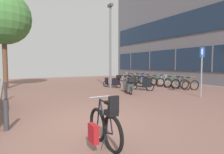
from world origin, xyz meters
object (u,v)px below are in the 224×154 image
object	(u,v)px
bicycle_rack_10	(126,78)
bollard_far	(6,91)
bollard_near	(6,116)
bicycle_rack_01	(180,84)
scooter_near	(114,82)
bicycle_rack_05	(150,81)
bicycle_rack_06	(145,80)
street_tree	(3,18)
bicycle_rack_04	(157,82)
bicycle_rack_00	(190,85)
lamp_post	(110,42)
scooter_mid	(144,84)
bicycle_rack_08	(134,79)
bicycle_rack_09	(130,78)
bicycle_foreground	(104,127)
parking_sign	(202,67)
bicycle_rack_03	(164,82)
bicycle_rack_07	(139,79)
scooter_far	(129,86)
bicycle_rack_02	(172,83)

from	to	relation	value
bicycle_rack_10	bollard_far	distance (m)	11.92
bollard_near	bicycle_rack_01	bearing A→B (deg)	17.97
scooter_near	bicycle_rack_05	bearing A→B (deg)	1.94
bicycle_rack_06	street_tree	distance (m)	11.63
bicycle_rack_04	bicycle_rack_00	bearing A→B (deg)	-88.50
bicycle_rack_06	lamp_post	world-z (taller)	lamp_post
scooter_near	scooter_mid	bearing A→B (deg)	-67.21
scooter_near	street_tree	bearing A→B (deg)	154.51
bicycle_rack_08	bicycle_rack_09	size ratio (longest dim) A/B	0.89
bicycle_foreground	bicycle_rack_10	bearing A→B (deg)	54.21
bicycle_rack_05	lamp_post	bearing A→B (deg)	-175.13
bicycle_rack_06	bicycle_rack_10	size ratio (longest dim) A/B	1.05
bicycle_rack_01	street_tree	bearing A→B (deg)	149.24
scooter_near	bollard_far	xyz separation A→B (m)	(-6.87, -1.65, 0.00)
bicycle_rack_00	scooter_mid	distance (m)	3.08
bicycle_rack_08	parking_sign	distance (m)	8.33
bicycle_rack_03	bicycle_rack_04	bearing A→B (deg)	90.64
bicycle_rack_05	bollard_far	distance (m)	10.55
bicycle_rack_07	lamp_post	world-z (taller)	lamp_post
scooter_near	lamp_post	size ratio (longest dim) A/B	0.27
bicycle_rack_05	bollard_far	size ratio (longest dim) A/B	1.42
bicycle_rack_03	lamp_post	xyz separation A→B (m)	(-4.00, 1.18, 2.90)
bicycle_rack_01	bicycle_rack_05	world-z (taller)	same
scooter_far	bicycle_rack_07	bearing A→B (deg)	46.58
bicycle_rack_00	bicycle_rack_09	bearing A→B (deg)	89.57
bicycle_rack_03	parking_sign	size ratio (longest dim) A/B	0.52
bollard_near	bicycle_foreground	bearing A→B (deg)	-49.63
bicycle_rack_08	lamp_post	size ratio (longest dim) A/B	0.20
bollard_far	bicycle_rack_04	bearing A→B (deg)	5.57
bicycle_rack_07	scooter_mid	size ratio (longest dim) A/B	0.80
bicycle_rack_03	bollard_far	xyz separation A→B (m)	(-10.42, -0.25, 0.08)
bicycle_rack_02	bicycle_rack_03	distance (m)	0.76
bicycle_rack_06	bollard_far	size ratio (longest dim) A/B	1.53
bicycle_rack_05	parking_sign	world-z (taller)	parking_sign
bicycle_rack_01	bicycle_rack_10	bearing A→B (deg)	88.97
bicycle_rack_04	bollard_near	xyz separation A→B (m)	(-10.41, -5.66, 0.06)
bicycle_rack_03	street_tree	xyz separation A→B (m)	(-10.41, 4.67, 4.51)
parking_sign	street_tree	size ratio (longest dim) A/B	0.38
bicycle_rack_06	street_tree	bearing A→B (deg)	167.13
street_tree	bicycle_rack_05	bearing A→B (deg)	-16.87
bicycle_foreground	bicycle_rack_03	bearing A→B (deg)	38.46
bicycle_rack_06	lamp_post	distance (m)	5.09
bicycle_rack_05	bollard_near	world-z (taller)	bicycle_rack_05
bicycle_rack_03	bicycle_rack_01	bearing A→B (deg)	-90.34
scooter_far	bicycle_rack_01	bearing A→B (deg)	-0.31
bicycle_rack_09	bicycle_rack_05	bearing A→B (deg)	-92.76
bicycle_rack_04	bicycle_rack_08	distance (m)	3.04
bicycle_foreground	bicycle_rack_08	distance (m)	13.81
bicycle_rack_00	scooter_far	world-z (taller)	scooter_far
bicycle_rack_08	bicycle_rack_09	distance (m)	0.77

